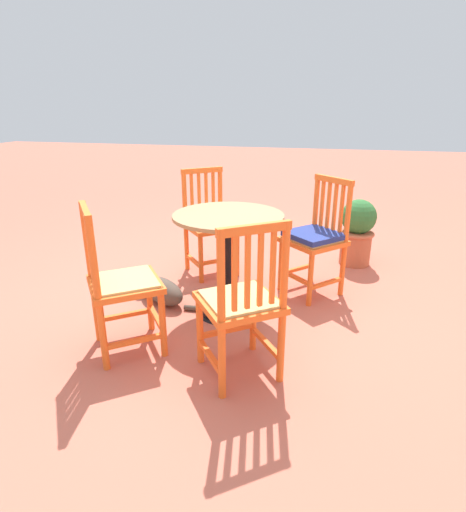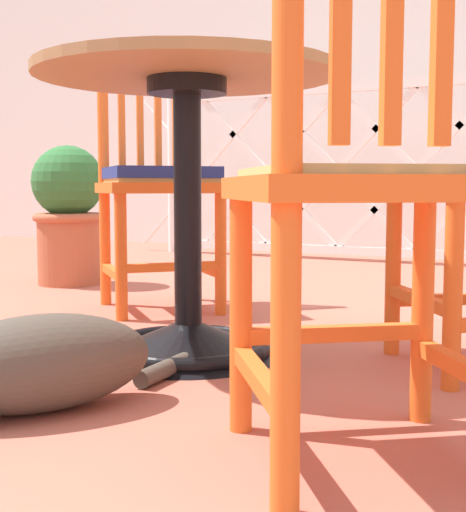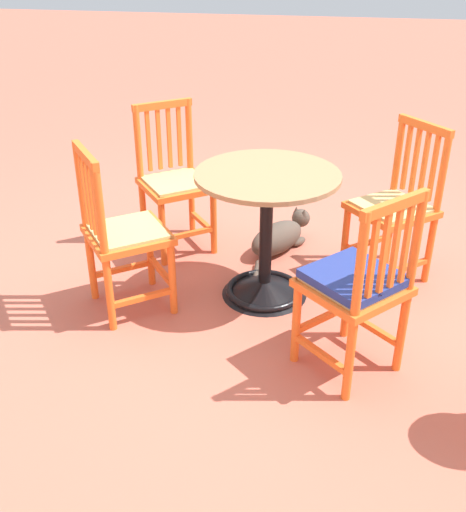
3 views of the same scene
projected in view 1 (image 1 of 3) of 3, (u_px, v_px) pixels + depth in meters
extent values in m
plane|color=#BC604C|center=(223.00, 311.00, 3.03)|extent=(24.00, 24.00, 0.00)
cone|color=black|center=(229.00, 304.00, 3.02)|extent=(0.48, 0.48, 0.10)
torus|color=black|center=(229.00, 307.00, 3.02)|extent=(0.44, 0.44, 0.04)
cylinder|color=black|center=(228.00, 263.00, 2.90)|extent=(0.07, 0.07, 0.66)
cylinder|color=black|center=(228.00, 221.00, 2.79)|extent=(0.20, 0.20, 0.04)
cylinder|color=#9E754C|center=(228.00, 216.00, 2.78)|extent=(0.76, 0.76, 0.02)
cylinder|color=orange|center=(237.00, 252.00, 3.57)|extent=(0.04, 0.04, 0.45)
cylinder|color=orange|center=(201.00, 258.00, 3.42)|extent=(0.04, 0.04, 0.45)
cylinder|color=orange|center=(220.00, 217.00, 3.77)|extent=(0.04, 0.04, 0.91)
cylinder|color=orange|center=(186.00, 221.00, 3.63)|extent=(0.04, 0.04, 0.91)
cube|color=orange|center=(229.00, 255.00, 3.74)|extent=(0.28, 0.24, 0.03)
cube|color=orange|center=(194.00, 261.00, 3.60)|extent=(0.28, 0.24, 0.03)
cube|color=orange|center=(219.00, 261.00, 3.51)|extent=(0.24, 0.28, 0.03)
cube|color=orange|center=(211.00, 226.00, 3.57)|extent=(0.56, 0.56, 0.04)
cube|color=tan|center=(211.00, 224.00, 3.56)|extent=(0.49, 0.49, 0.02)
cube|color=orange|center=(213.00, 193.00, 3.67)|extent=(0.03, 0.03, 0.39)
cube|color=orange|center=(206.00, 194.00, 3.64)|extent=(0.03, 0.03, 0.39)
cube|color=orange|center=(199.00, 195.00, 3.61)|extent=(0.03, 0.03, 0.39)
cube|color=orange|center=(192.00, 195.00, 3.58)|extent=(0.03, 0.03, 0.39)
cube|color=orange|center=(202.00, 170.00, 3.55)|extent=(0.27, 0.31, 0.04)
cylinder|color=orange|center=(150.00, 299.00, 2.70)|extent=(0.04, 0.04, 0.45)
cylinder|color=orange|center=(163.00, 322.00, 2.41)|extent=(0.04, 0.04, 0.45)
cylinder|color=orange|center=(91.00, 275.00, 2.50)|extent=(0.04, 0.04, 0.91)
cylinder|color=orange|center=(98.00, 297.00, 2.20)|extent=(0.04, 0.04, 0.91)
cube|color=orange|center=(125.00, 315.00, 2.67)|extent=(0.23, 0.29, 0.03)
cube|color=orange|center=(135.00, 341.00, 2.38)|extent=(0.23, 0.29, 0.03)
cube|color=orange|center=(156.00, 318.00, 2.58)|extent=(0.29, 0.23, 0.03)
cube|color=orange|center=(125.00, 284.00, 2.42)|extent=(0.56, 0.56, 0.04)
cube|color=tan|center=(125.00, 281.00, 2.42)|extent=(0.49, 0.49, 0.02)
cube|color=orange|center=(88.00, 243.00, 2.36)|extent=(0.03, 0.03, 0.39)
cube|color=orange|center=(89.00, 246.00, 2.30)|extent=(0.03, 0.03, 0.39)
cube|color=orange|center=(90.00, 250.00, 2.24)|extent=(0.03, 0.03, 0.39)
cube|color=orange|center=(92.00, 254.00, 2.18)|extent=(0.03, 0.03, 0.39)
cube|color=orange|center=(85.00, 211.00, 2.20)|extent=(0.32, 0.26, 0.04)
cylinder|color=orange|center=(200.00, 328.00, 2.35)|extent=(0.04, 0.04, 0.45)
cylinder|color=orange|center=(253.00, 317.00, 2.48)|extent=(0.04, 0.04, 0.45)
cylinder|color=orange|center=(221.00, 319.00, 1.98)|extent=(0.04, 0.04, 0.91)
cylinder|color=orange|center=(283.00, 306.00, 2.11)|extent=(0.04, 0.04, 0.91)
cube|color=orange|center=(210.00, 356.00, 2.24)|extent=(0.29, 0.23, 0.03)
cube|color=orange|center=(266.00, 343.00, 2.36)|extent=(0.29, 0.23, 0.03)
cube|color=orange|center=(227.00, 330.00, 2.44)|extent=(0.23, 0.29, 0.03)
cube|color=orange|center=(239.00, 303.00, 2.20)|extent=(0.56, 0.56, 0.04)
cube|color=tan|center=(239.00, 299.00, 2.19)|extent=(0.49, 0.49, 0.02)
cube|color=orange|center=(234.00, 274.00, 1.93)|extent=(0.03, 0.03, 0.39)
cube|color=orange|center=(248.00, 272.00, 1.95)|extent=(0.03, 0.03, 0.39)
cube|color=orange|center=(260.00, 270.00, 1.98)|extent=(0.03, 0.03, 0.39)
cube|color=orange|center=(273.00, 268.00, 2.00)|extent=(0.03, 0.03, 0.39)
cube|color=orange|center=(255.00, 229.00, 1.89)|extent=(0.26, 0.32, 0.04)
cylinder|color=orange|center=(310.00, 278.00, 3.03)|extent=(0.04, 0.04, 0.45)
cylinder|color=orange|center=(281.00, 264.00, 3.30)|extent=(0.04, 0.04, 0.45)
cylinder|color=orange|center=(345.00, 240.00, 3.12)|extent=(0.04, 0.04, 0.91)
cylinder|color=orange|center=(314.00, 230.00, 3.39)|extent=(0.04, 0.04, 0.91)
cube|color=orange|center=(326.00, 283.00, 3.15)|extent=(0.27, 0.25, 0.03)
cube|color=orange|center=(296.00, 269.00, 3.41)|extent=(0.27, 0.25, 0.03)
cube|color=orange|center=(295.00, 277.00, 3.18)|extent=(0.25, 0.27, 0.03)
cube|color=orange|center=(313.00, 241.00, 3.18)|extent=(0.57, 0.57, 0.04)
cube|color=tan|center=(313.00, 239.00, 3.17)|extent=(0.49, 0.49, 0.02)
cube|color=orange|center=(341.00, 210.00, 3.10)|extent=(0.03, 0.03, 0.39)
cube|color=orange|center=(335.00, 208.00, 3.15)|extent=(0.03, 0.03, 0.39)
cube|color=orange|center=(328.00, 206.00, 3.21)|extent=(0.03, 0.03, 0.39)
cube|color=orange|center=(322.00, 205.00, 3.26)|extent=(0.03, 0.03, 0.39)
cube|color=orange|center=(334.00, 180.00, 3.11)|extent=(0.28, 0.30, 0.04)
cube|color=navy|center=(314.00, 235.00, 3.16)|extent=(0.51, 0.51, 0.04)
ellipsoid|color=#4C4238|center=(162.00, 291.00, 3.13)|extent=(0.40, 0.48, 0.19)
ellipsoid|color=silver|center=(155.00, 288.00, 3.20)|extent=(0.22, 0.23, 0.14)
sphere|color=#4C4238|center=(144.00, 275.00, 3.27)|extent=(0.12, 0.12, 0.12)
ellipsoid|color=silver|center=(141.00, 275.00, 3.31)|extent=(0.07, 0.06, 0.04)
cone|color=#4C4238|center=(141.00, 270.00, 3.23)|extent=(0.04, 0.04, 0.04)
cone|color=#4C4238|center=(148.00, 268.00, 3.27)|extent=(0.04, 0.04, 0.04)
ellipsoid|color=#4C4238|center=(145.00, 294.00, 3.22)|extent=(0.11, 0.13, 0.05)
ellipsoid|color=#4C4238|center=(157.00, 290.00, 3.30)|extent=(0.11, 0.13, 0.05)
cylinder|color=#4C4238|center=(199.00, 309.00, 3.01)|extent=(0.05, 0.22, 0.04)
cylinder|color=#B25B3D|center=(355.00, 248.00, 3.86)|extent=(0.28, 0.28, 0.32)
torus|color=#B25B3D|center=(357.00, 233.00, 3.81)|extent=(0.32, 0.32, 0.04)
sphere|color=#2D6B33|center=(359.00, 217.00, 3.76)|extent=(0.32, 0.32, 0.32)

